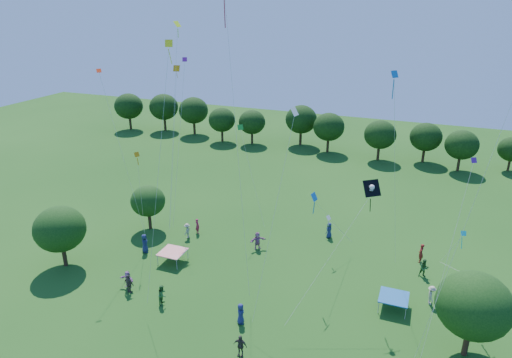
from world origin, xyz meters
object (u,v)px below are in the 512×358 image
at_px(near_tree_north, 148,201).
at_px(near_tree_east, 474,305).
at_px(red_high_kite, 228,41).
at_px(tent_blue, 394,297).
at_px(tent_red_stripe, 172,252).
at_px(near_tree_west, 60,229).
at_px(pirate_kite, 371,190).

height_order(near_tree_north, near_tree_east, near_tree_east).
bearing_deg(near_tree_north, red_high_kite, -25.54).
xyz_separation_m(near_tree_east, tent_blue, (-5.07, 3.38, -2.98)).
distance_m(tent_red_stripe, red_high_kite, 20.02).
xyz_separation_m(tent_red_stripe, tent_blue, (19.64, 0.29, 0.00)).
bearing_deg(near_tree_east, red_high_kite, 173.27).
bearing_deg(near_tree_west, pirate_kite, 10.49).
xyz_separation_m(near_tree_west, tent_blue, (28.47, 4.34, -2.68)).
bearing_deg(near_tree_west, tent_red_stripe, 24.63).
xyz_separation_m(near_tree_west, pirate_kite, (25.86, 4.79, 5.82)).
bearing_deg(near_tree_west, tent_blue, 8.67).
distance_m(tent_blue, red_high_kite, 23.04).
bearing_deg(pirate_kite, red_high_kite, -170.94).
bearing_deg(tent_red_stripe, pirate_kite, 2.48).
xyz_separation_m(near_tree_north, tent_red_stripe, (5.68, -4.89, -2.15)).
bearing_deg(tent_red_stripe, red_high_kite, -8.17).
distance_m(near_tree_north, red_high_kite, 21.53).
relative_size(near_tree_west, tent_red_stripe, 2.62).
height_order(near_tree_west, tent_blue, near_tree_west).
bearing_deg(red_high_kite, tent_blue, 5.36).
bearing_deg(red_high_kite, pirate_kite, 9.06).
xyz_separation_m(tent_red_stripe, red_high_kite, (6.52, -0.94, 18.91)).
bearing_deg(tent_blue, near_tree_west, -171.33).
relative_size(near_tree_east, tent_red_stripe, 2.83).
xyz_separation_m(tent_blue, red_high_kite, (-13.12, -1.23, 18.91)).
bearing_deg(near_tree_north, near_tree_west, -109.44).
relative_size(tent_red_stripe, pirate_kite, 0.25).
bearing_deg(red_high_kite, near_tree_east, -6.73).
xyz_separation_m(near_tree_west, near_tree_north, (3.16, 8.94, -0.53)).
relative_size(pirate_kite, red_high_kite, 0.38).
relative_size(near_tree_north, tent_red_stripe, 2.18).
height_order(near_tree_north, tent_blue, near_tree_north).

